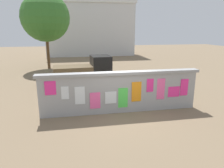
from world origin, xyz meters
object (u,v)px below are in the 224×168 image
(bicycle_near, at_px, (136,82))
(tree_roadside, at_px, (45,17))
(bicycle_far, at_px, (60,98))
(person_walking, at_px, (173,81))
(auto_rickshaw_truck, at_px, (86,71))
(motorcycle, at_px, (115,92))

(bicycle_near, height_order, tree_roadside, tree_roadside)
(bicycle_far, xyz_separation_m, person_walking, (5.59, -0.15, 0.62))
(person_walking, bearing_deg, bicycle_far, 178.46)
(auto_rickshaw_truck, bearing_deg, tree_roadside, 114.42)
(bicycle_near, relative_size, person_walking, 1.03)
(motorcycle, xyz_separation_m, bicycle_near, (1.74, 2.14, -0.10))
(bicycle_far, relative_size, person_walking, 1.06)
(auto_rickshaw_truck, height_order, tree_roadside, tree_roadside)
(person_walking, bearing_deg, motorcycle, 174.59)
(person_walking, distance_m, tree_roadside, 13.04)
(motorcycle, height_order, tree_roadside, tree_roadside)
(auto_rickshaw_truck, height_order, motorcycle, auto_rickshaw_truck)
(bicycle_near, bearing_deg, auto_rickshaw_truck, 154.86)
(bicycle_near, xyz_separation_m, bicycle_far, (-4.39, -2.27, 0.00))
(person_walking, bearing_deg, tree_roadside, 124.60)
(auto_rickshaw_truck, bearing_deg, bicycle_far, -111.32)
(auto_rickshaw_truck, xyz_separation_m, tree_roadside, (-2.96, 6.53, 3.60))
(bicycle_near, distance_m, person_walking, 2.77)
(auto_rickshaw_truck, height_order, bicycle_far, auto_rickshaw_truck)
(motorcycle, bearing_deg, bicycle_near, 50.98)
(auto_rickshaw_truck, relative_size, bicycle_far, 2.17)
(auto_rickshaw_truck, xyz_separation_m, person_walking, (4.17, -3.81, 0.09))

